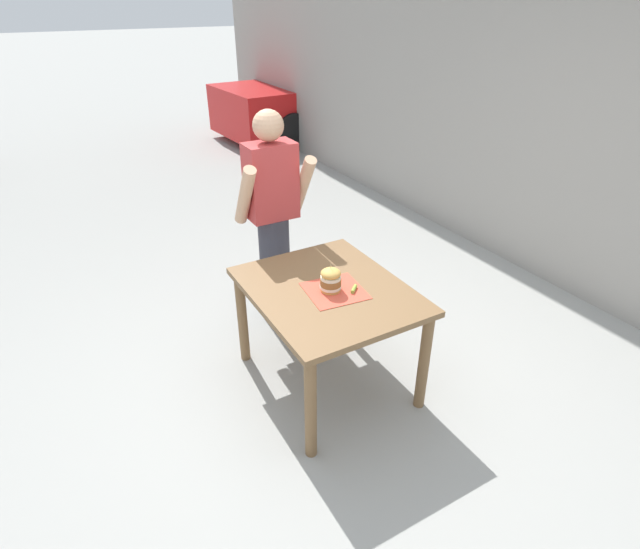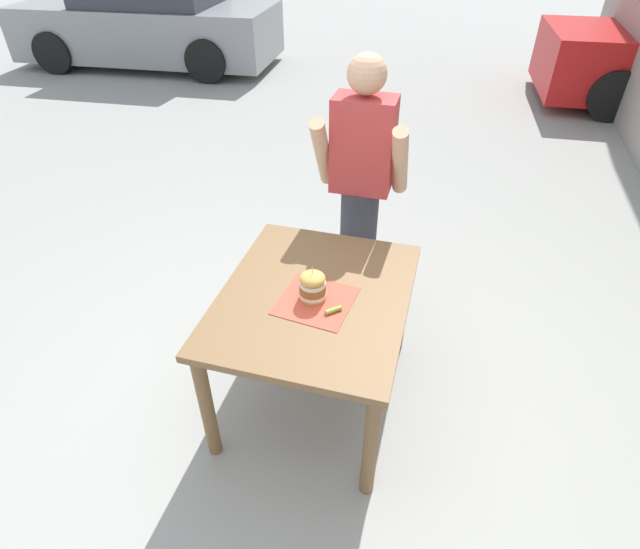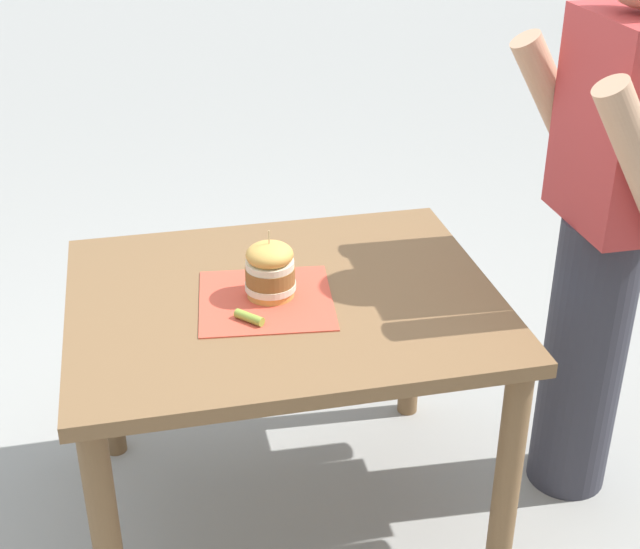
{
  "view_description": "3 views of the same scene",
  "coord_description": "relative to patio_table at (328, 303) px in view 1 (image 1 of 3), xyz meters",
  "views": [
    {
      "loc": [
        -1.37,
        -2.31,
        2.38
      ],
      "look_at": [
        0.0,
        0.1,
        0.8
      ],
      "focal_mm": 28.0,
      "sensor_mm": 36.0,
      "label": 1
    },
    {
      "loc": [
        0.54,
        -1.85,
        2.34
      ],
      "look_at": [
        0.0,
        0.1,
        0.8
      ],
      "focal_mm": 28.0,
      "sensor_mm": 36.0,
      "label": 2
    },
    {
      "loc": [
        2.04,
        -0.35,
        1.92
      ],
      "look_at": [
        0.0,
        0.1,
        0.8
      ],
      "focal_mm": 50.0,
      "sensor_mm": 36.0,
      "label": 3
    }
  ],
  "objects": [
    {
      "name": "pickle_spear",
      "position": [
        0.12,
        -0.11,
        0.13
      ],
      "size": [
        0.08,
        0.07,
        0.02
      ],
      "primitive_type": "cylinder",
      "rotation": [
        0.0,
        1.57,
        0.75
      ],
      "color": "#8EA83D",
      "rests_on": "serving_paper"
    },
    {
      "name": "parked_car_mid_block",
      "position": [
        3.71,
        6.23,
        0.08
      ],
      "size": [
        4.3,
        2.04,
        1.6
      ],
      "color": "red",
      "rests_on": "ground"
    },
    {
      "name": "sandwich",
      "position": [
        -0.0,
        -0.03,
        0.19
      ],
      "size": [
        0.14,
        0.14,
        0.19
      ],
      "color": "gold",
      "rests_on": "serving_paper"
    },
    {
      "name": "serving_paper",
      "position": [
        0.02,
        -0.05,
        0.12
      ],
      "size": [
        0.39,
        0.39,
        0.0
      ],
      "primitive_type": "cube",
      "rotation": [
        0.0,
        0.0,
        -0.11
      ],
      "color": "#D64C38",
      "rests_on": "patio_table"
    },
    {
      "name": "patio_table",
      "position": [
        0.0,
        0.0,
        0.0
      ],
      "size": [
        0.93,
        1.14,
        0.75
      ],
      "color": "brown",
      "rests_on": "ground"
    },
    {
      "name": "diner_across_table",
      "position": [
        0.04,
        0.89,
        0.24
      ],
      "size": [
        0.55,
        0.35,
        1.69
      ],
      "color": "#33333D",
      "rests_on": "ground"
    },
    {
      "name": "ground_plane",
      "position": [
        0.0,
        0.0,
        -0.64
      ],
      "size": [
        80.0,
        80.0,
        0.0
      ],
      "primitive_type": "plane",
      "color": "#9E9E99"
    }
  ]
}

